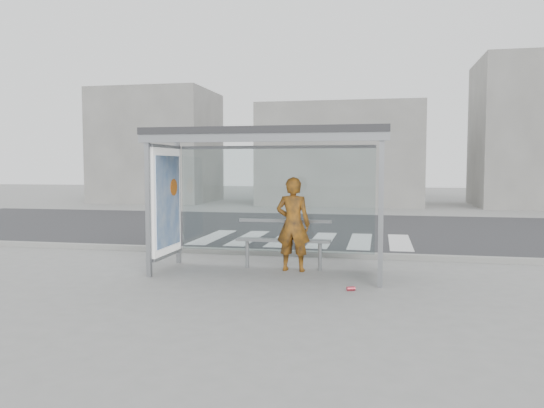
{
  "coord_description": "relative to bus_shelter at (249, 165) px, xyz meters",
  "views": [
    {
      "loc": [
        1.98,
        -9.33,
        1.97
      ],
      "look_at": [
        0.03,
        0.2,
        1.26
      ],
      "focal_mm": 35.0,
      "sensor_mm": 36.0,
      "label": 1
    }
  ],
  "objects": [
    {
      "name": "person",
      "position": [
        0.77,
        0.28,
        -1.1
      ],
      "size": [
        0.67,
        0.46,
        1.76
      ],
      "primitive_type": "imported",
      "rotation": [
        0.0,
        0.0,
        3.07
      ],
      "color": "#CE6013",
      "rests_on": "ground"
    },
    {
      "name": "ground",
      "position": [
        0.37,
        -0.06,
        -1.98
      ],
      "size": [
        80.0,
        80.0,
        0.0
      ],
      "primitive_type": "plane",
      "color": "gray",
      "rests_on": "ground"
    },
    {
      "name": "curb",
      "position": [
        0.37,
        1.89,
        -1.92
      ],
      "size": [
        30.0,
        0.18,
        0.12
      ],
      "primitive_type": "cube",
      "color": "gray",
      "rests_on": "ground"
    },
    {
      "name": "building_center",
      "position": [
        0.37,
        17.94,
        0.52
      ],
      "size": [
        8.0,
        5.0,
        5.0
      ],
      "primitive_type": "cube",
      "color": "slate",
      "rests_on": "ground"
    },
    {
      "name": "bus_shelter",
      "position": [
        0.0,
        0.0,
        0.0
      ],
      "size": [
        4.25,
        1.65,
        2.62
      ],
      "color": "gray",
      "rests_on": "ground"
    },
    {
      "name": "road",
      "position": [
        0.37,
        6.94,
        -1.98
      ],
      "size": [
        30.0,
        10.0,
        0.01
      ],
      "primitive_type": "cube",
      "color": "#2B2C2E",
      "rests_on": "ground"
    },
    {
      "name": "building_left",
      "position": [
        -9.63,
        17.94,
        1.02
      ],
      "size": [
        6.0,
        5.0,
        6.0
      ],
      "primitive_type": "cube",
      "color": "slate",
      "rests_on": "ground"
    },
    {
      "name": "soda_can",
      "position": [
        1.92,
        -1.11,
        -1.95
      ],
      "size": [
        0.15,
        0.12,
        0.07
      ],
      "primitive_type": "cylinder",
      "rotation": [
        0.0,
        1.57,
        0.41
      ],
      "color": "#DB4051",
      "rests_on": "ground"
    },
    {
      "name": "building_right",
      "position": [
        9.37,
        17.94,
        1.52
      ],
      "size": [
        5.0,
        5.0,
        7.0
      ],
      "primitive_type": "cube",
      "color": "slate",
      "rests_on": "ground"
    },
    {
      "name": "crosswalk",
      "position": [
        0.37,
        4.44,
        -1.98
      ],
      "size": [
        5.55,
        3.0,
        0.0
      ],
      "color": "silver",
      "rests_on": "ground"
    },
    {
      "name": "bench",
      "position": [
        0.56,
        0.44,
        -1.43
      ],
      "size": [
        1.81,
        0.32,
        0.93
      ],
      "color": "gray",
      "rests_on": "ground"
    }
  ]
}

